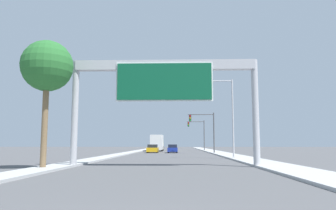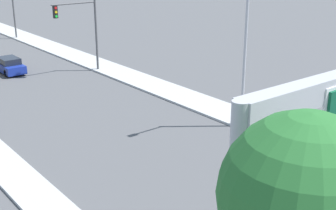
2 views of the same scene
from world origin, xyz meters
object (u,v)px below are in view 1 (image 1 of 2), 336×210
car_mid_left (153,149)px  traffic_light_near_intersection (206,126)px  sign_gantry (164,83)px  traffic_light_mid_block (199,130)px  truck_box_primary (157,143)px  palm_tree_foreground (47,67)px  car_near_right (173,149)px  street_lamp_right (230,111)px

car_mid_left → traffic_light_near_intersection: 10.75m
sign_gantry → traffic_light_mid_block: size_ratio=1.98×
truck_box_primary → traffic_light_mid_block: size_ratio=1.30×
car_mid_left → traffic_light_mid_block: bearing=59.4°
truck_box_primary → traffic_light_mid_block: bearing=19.2°
car_mid_left → truck_box_primary: bearing=90.0°
truck_box_primary → traffic_light_mid_block: traffic_light_mid_block is taller
traffic_light_near_intersection → palm_tree_foreground: 35.21m
car_near_right → car_mid_left: (-3.50, 0.26, 0.00)m
car_mid_left → palm_tree_foreground: bearing=-96.1°
car_near_right → sign_gantry: bearing=-90.0°
truck_box_primary → street_lamp_right: (10.01, -34.82, 3.35)m
sign_gantry → palm_tree_foreground: size_ratio=1.61×
car_near_right → palm_tree_foreground: size_ratio=0.51×
traffic_light_mid_block → street_lamp_right: street_lamp_right is taller
car_near_right → traffic_light_near_intersection: size_ratio=0.65×
car_near_right → truck_box_primary: truck_box_primary is taller
palm_tree_foreground → street_lamp_right: (14.02, 14.66, -1.49)m
sign_gantry → traffic_light_near_intersection: sign_gantry is taller
car_near_right → palm_tree_foreground: (-7.52, -37.02, 5.88)m
truck_box_primary → palm_tree_foreground: size_ratio=1.06×
truck_box_primary → palm_tree_foreground: (-4.02, -49.48, 4.84)m
truck_box_primary → traffic_light_near_intersection: bearing=-62.0°
car_near_right → truck_box_primary: size_ratio=0.49×
traffic_light_mid_block → car_near_right: bearing=-109.7°
car_mid_left → traffic_light_mid_block: size_ratio=0.69×
street_lamp_right → car_mid_left: bearing=113.9°
sign_gantry → palm_tree_foreground: 7.96m
truck_box_primary → traffic_light_mid_block: (9.10, 3.17, 2.76)m
car_mid_left → palm_tree_foreground: (-4.02, -37.29, 5.87)m
street_lamp_right → traffic_light_near_intersection: bearing=93.3°
palm_tree_foreground → street_lamp_right: bearing=46.3°
traffic_light_mid_block → palm_tree_foreground: size_ratio=0.81×
car_near_right → street_lamp_right: size_ratio=0.50×
car_mid_left → traffic_light_near_intersection: bearing=-27.3°
sign_gantry → truck_box_primary: 47.25m
sign_gantry → truck_box_primary: bearing=94.3°
car_near_right → traffic_light_near_intersection: 7.93m
traffic_light_mid_block → palm_tree_foreground: palm_tree_foreground is taller
street_lamp_right → traffic_light_mid_block: bearing=91.4°
car_near_right → car_mid_left: 3.51m
truck_box_primary → sign_gantry: bearing=-85.7°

